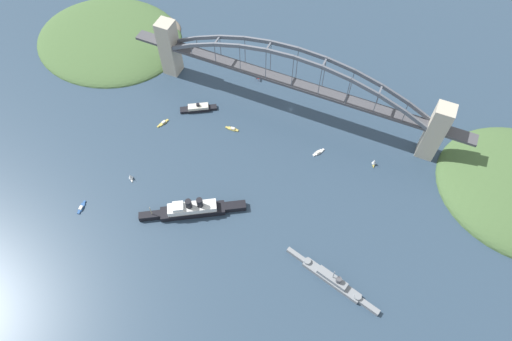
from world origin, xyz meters
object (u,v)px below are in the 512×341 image
Objects in this scene: naval_cruiser at (332,280)px; small_boat_5 at (318,152)px; harbor_ferry_steamer at (198,108)px; seaplane_taxiing_near_bridge at (259,75)px; ocean_liner at (193,209)px; small_boat_6 at (374,162)px; small_boat_1 at (81,207)px; small_boat_3 at (163,123)px; harbor_arch_bridge at (293,84)px; small_boat_4 at (130,177)px; small_boat_0 at (232,129)px.

naval_cruiser is 112.24m from small_boat_5.
seaplane_taxiing_near_bridge is at bearing -119.44° from harbor_ferry_steamer.
naval_cruiser reaches higher than seaplane_taxiing_near_bridge.
ocean_liner is at bearing 53.08° from small_boat_5.
small_boat_1 is at bearing 33.68° from small_boat_6.
seaplane_taxiing_near_bridge is at bearing -122.40° from small_boat_3.
small_boat_6 is at bearing 161.20° from harbor_arch_bridge.
small_boat_4 is (-5.30, 60.68, 2.20)m from small_boat_3.
naval_cruiser is 178.04m from small_boat_4.
small_boat_0 reaches higher than small_boat_3.
harbor_arch_bridge reaches higher than ocean_liner.
small_boat_5 is (-136.29, -24.90, 0.01)m from small_boat_3.
small_boat_5 is at bearing 9.27° from small_boat_6.
small_boat_4 is (61.27, -7.21, -2.19)m from ocean_liner.
naval_cruiser is at bearing 147.20° from harbor_ferry_steamer.
small_boat_0 is 1.00× the size of small_boat_1.
small_boat_1 is 1.68× the size of small_boat_6.
small_boat_3 is at bearing 32.19° from harbor_arch_bridge.
harbor_arch_bridge is at bearing -127.05° from small_boat_4.
ocean_liner is 153.05m from small_boat_6.
harbor_arch_bridge is 26.47× the size of seaplane_taxiing_near_bridge.
seaplane_taxiing_near_bridge is 154.76m from small_boat_4.
small_boat_5 is (-115.17, 1.80, -1.57)m from harbor_ferry_steamer.
seaplane_taxiing_near_bridge is (42.75, -24.75, -29.45)m from harbor_arch_bridge.
small_boat_3 is at bearing 17.46° from small_boat_0.
ocean_liner is at bearing 134.44° from small_boat_3.
ocean_liner is 86.86m from small_boat_0.
harbor_ferry_steamer reaches higher than small_boat_6.
ocean_liner reaches higher than small_boat_6.
naval_cruiser is 11.95× the size of small_boat_4.
seaplane_taxiing_near_bridge is at bearing -30.06° from harbor_arch_bridge.
harbor_arch_bridge is at bearing -58.42° from naval_cruiser.
naval_cruiser is 6.34× the size of small_boat_3.
harbor_arch_bridge is 93.91m from small_boat_6.
harbor_arch_bridge is 9.74× the size of harbor_ferry_steamer.
seaplane_taxiing_near_bridge is (127.96, -163.35, -1.09)m from naval_cruiser.
seaplane_taxiing_near_bridge is at bearing -22.80° from small_boat_6.
small_boat_4 is at bearing -5.37° from naval_cruiser.
small_boat_0 is at bearing -122.29° from small_boat_1.
small_boat_4 is 0.87× the size of small_boat_6.
seaplane_taxiing_near_bridge is (11.97, -153.91, -3.13)m from ocean_liner.
small_boat_3 is (97.34, 61.27, -30.71)m from harbor_arch_bridge.
naval_cruiser is at bearing 128.07° from seaplane_taxiing_near_bridge.
harbor_arch_bridge is 42.54× the size of small_boat_6.
small_boat_5 is at bearing 179.11° from harbor_ferry_steamer.
naval_cruiser is 207.51m from seaplane_taxiing_near_bridge.
seaplane_taxiing_near_bridge is 198.36m from small_boat_1.
small_boat_1 is 196.38m from small_boat_5.
harbor_arch_bridge is 198.90m from small_boat_1.
small_boat_3 is (-15.70, -99.47, 0.04)m from small_boat_1.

